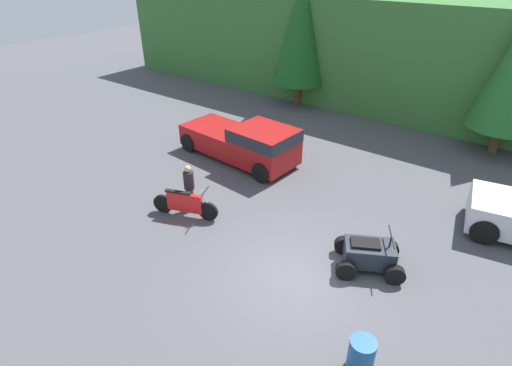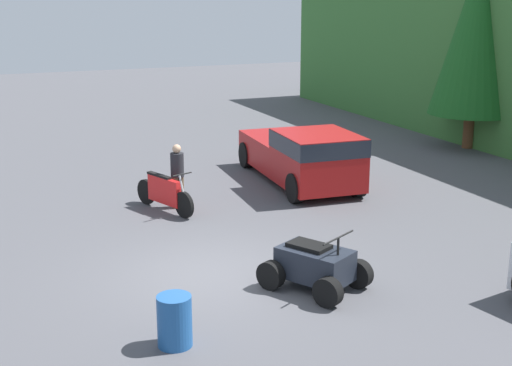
# 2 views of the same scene
# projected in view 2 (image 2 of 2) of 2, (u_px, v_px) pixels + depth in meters

# --- Properties ---
(ground_plane) EXTENTS (80.00, 80.00, 0.00)m
(ground_plane) POSITION_uv_depth(u_px,v_px,m) (212.00, 274.00, 14.79)
(ground_plane) COLOR #4C4C51
(tree_left) EXTENTS (3.15, 3.15, 7.16)m
(tree_left) POSITION_uv_depth(u_px,v_px,m) (477.00, 33.00, 25.55)
(tree_left) COLOR brown
(tree_left) RESTS_ON ground_plane
(pickup_truck_red) EXTENTS (5.60, 2.56, 1.76)m
(pickup_truck_red) POSITION_uv_depth(u_px,v_px,m) (304.00, 154.00, 21.33)
(pickup_truck_red) COLOR maroon
(pickup_truck_red) RESTS_ON ground_plane
(dirt_bike) EXTENTS (2.28, 1.03, 1.17)m
(dirt_bike) POSITION_uv_depth(u_px,v_px,m) (164.00, 193.00, 18.91)
(dirt_bike) COLOR black
(dirt_bike) RESTS_ON ground_plane
(quad_atv) EXTENTS (2.31, 2.08, 1.19)m
(quad_atv) POSITION_uv_depth(u_px,v_px,m) (315.00, 266.00, 13.97)
(quad_atv) COLOR black
(quad_atv) RESTS_ON ground_plane
(rider_person) EXTENTS (0.47, 0.47, 1.74)m
(rider_person) POSITION_uv_depth(u_px,v_px,m) (177.00, 174.00, 19.09)
(rider_person) COLOR brown
(rider_person) RESTS_ON ground_plane
(steel_barrel) EXTENTS (0.58, 0.58, 0.88)m
(steel_barrel) POSITION_uv_depth(u_px,v_px,m) (175.00, 321.00, 11.71)
(steel_barrel) COLOR #1E5193
(steel_barrel) RESTS_ON ground_plane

